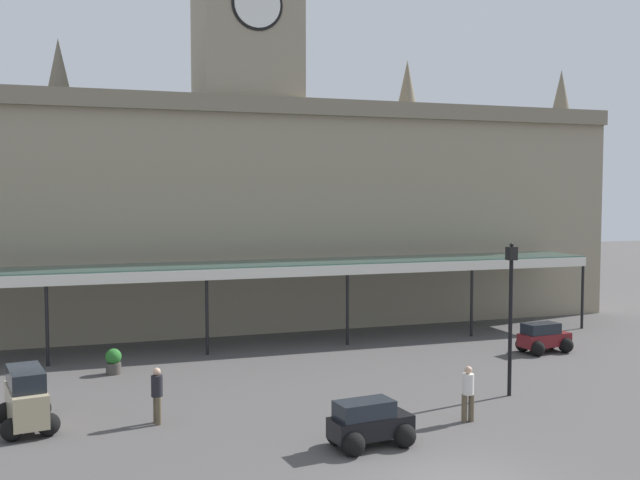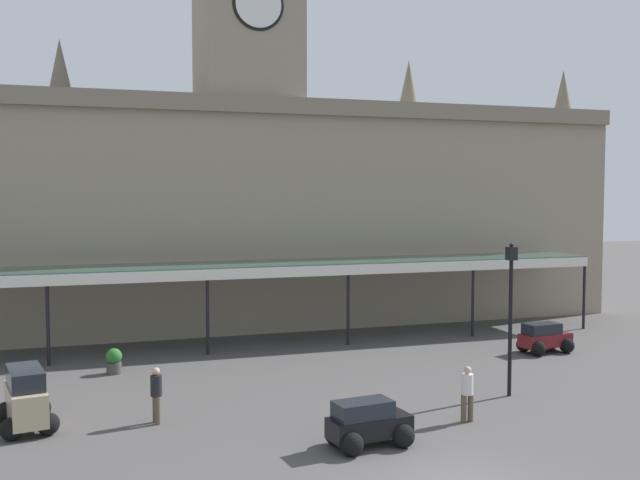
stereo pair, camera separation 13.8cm
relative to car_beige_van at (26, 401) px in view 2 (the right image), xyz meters
name	(u,v)px [view 2 (the right image)]	position (x,y,z in m)	size (l,w,h in m)	color
station_building	(248,199)	(9.75, 14.24, 5.68)	(39.61, 5.57, 19.28)	gray
entrance_canopy	(273,266)	(9.75, 9.36, 2.72)	(31.62, 3.26, 3.67)	#38564C
car_beige_van	(26,401)	(0.00, 0.00, 0.00)	(1.87, 2.53, 1.77)	tan
car_black_estate	(368,426)	(8.80, -4.45, -0.24)	(2.34, 1.71, 1.27)	black
car_maroon_estate	(545,339)	(20.30, 3.98, -0.24)	(2.33, 1.69, 1.27)	maroon
pedestrian_near_entrance	(467,392)	(12.41, -3.37, 0.10)	(0.39, 0.34, 1.67)	brown
pedestrian_crossing_forecourt	(156,393)	(3.62, -0.65, 0.10)	(0.34, 0.39, 1.67)	brown
victorian_lamppost	(511,302)	(15.15, -1.35, 2.37)	(0.30, 0.30, 5.14)	black
planter_near_kerb	(114,361)	(2.69, 5.94, -0.32)	(0.60, 0.60, 0.96)	#47423D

